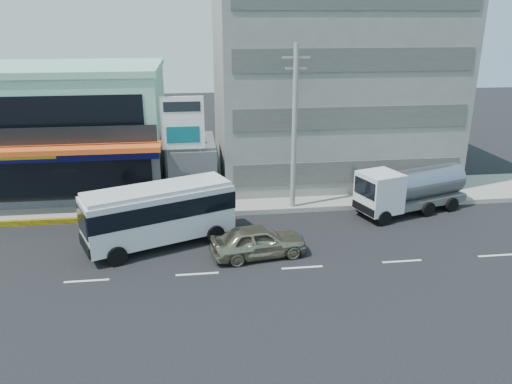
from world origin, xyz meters
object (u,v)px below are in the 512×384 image
shop_building (73,131)px  utility_pole_near (294,129)px  concrete_building (328,80)px  sedan (258,241)px  minibus (159,211)px  satellite_dish (192,144)px  tanker_truck (408,189)px  billboard (183,129)px  motorcycle_rider (125,211)px

shop_building → utility_pole_near: 15.50m
concrete_building → sedan: (-6.92, -13.50, -6.19)m
utility_pole_near → minibus: 9.34m
satellite_dish → sedan: bearing=-72.0°
minibus → tanker_truck: size_ratio=1.07×
tanker_truck → minibus: bearing=-169.5°
concrete_building → tanker_truck: size_ratio=2.15×
shop_building → satellite_dish: (8.00, -2.95, -0.42)m
billboard → sedan: 9.44m
shop_building → concrete_building: (18.00, 1.05, 3.00)m
motorcycle_rider → minibus: bearing=-56.8°
concrete_building → satellite_dish: 11.30m
sedan → motorcycle_rider: motorcycle_rider is taller
billboard → utility_pole_near: (6.50, -1.80, 0.22)m
billboard → minibus: bearing=-103.0°
concrete_building → billboard: concrete_building is taller
billboard → minibus: size_ratio=0.86×
motorcycle_rider → sedan: bearing=-36.8°
concrete_building → tanker_truck: concrete_building is taller
billboard → concrete_building: bearing=28.9°
billboard → shop_building: bearing=147.7°
minibus → shop_building: bearing=120.5°
concrete_building → sedan: 16.38m
utility_pole_near → billboard: bearing=164.5°
utility_pole_near → tanker_truck: bearing=-9.9°
concrete_building → utility_pole_near: bearing=-117.8°
tanker_truck → motorcycle_rider: (-16.86, 0.60, -0.81)m
satellite_dish → shop_building: bearing=159.8°
concrete_building → sedan: bearing=-117.1°
satellite_dish → tanker_truck: bearing=-20.5°
minibus → utility_pole_near: bearing=26.7°
shop_building → sedan: bearing=-48.3°
billboard → utility_pole_near: bearing=-15.5°
satellite_dish → sedan: (3.08, -9.50, -2.76)m
satellite_dish → sedan: size_ratio=0.31×
shop_building → motorcycle_rider: shop_building is taller
satellite_dish → tanker_truck: (12.86, -4.80, -2.06)m
concrete_building → satellite_dish: bearing=-158.2°
billboard → minibus: (-1.32, -5.73, -3.02)m
billboard → minibus: 6.61m
minibus → concrete_building: bearing=44.3°
billboard → motorcycle_rider: 5.99m
minibus → motorcycle_rider: (-2.18, 3.33, -1.20)m
shop_building → utility_pole_near: utility_pole_near is taller
concrete_building → tanker_truck: (2.86, -8.80, -5.49)m
satellite_dish → concrete_building: bearing=21.8°
concrete_building → sedan: size_ratio=3.35×
shop_building → tanker_truck: size_ratio=1.67×
utility_pole_near → minibus: (-7.82, -3.93, -3.24)m
shop_building → concrete_building: 18.28m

